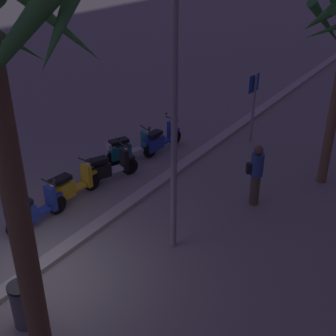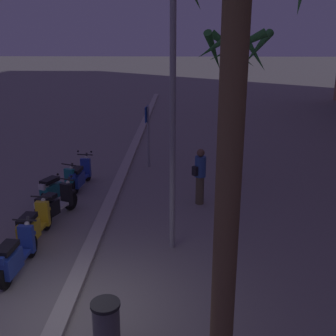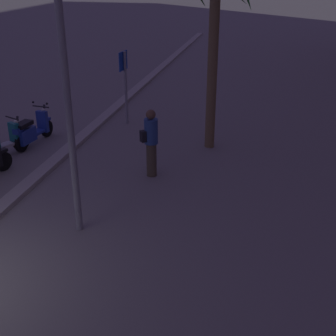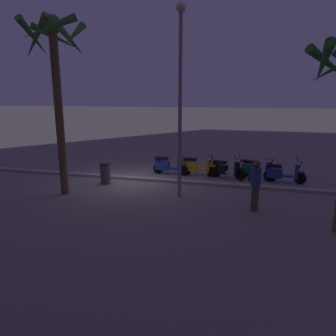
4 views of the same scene
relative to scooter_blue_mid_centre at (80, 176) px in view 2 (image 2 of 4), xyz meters
The scene contains 13 objects.
ground_plane 6.91m from the scooter_blue_mid_centre, 11.68° to the left, with size 200.00×200.00×0.00m, color gray.
curb_strip 6.88m from the scooter_blue_mid_centre, 10.30° to the left, with size 60.00×0.36×0.12m, color #ADA89E.
scooter_blue_mid_centre is the anchor object (origin of this frame).
scooter_teal_last_in_row 1.24m from the scooter_blue_mid_centre, 20.85° to the right, with size 1.74×0.91×1.04m.
scooter_black_gap_after_mid 2.52m from the scooter_blue_mid_centre, ahead, with size 1.69×0.86×1.17m.
scooter_yellow_second_in_line 3.96m from the scooter_blue_mid_centre, ahead, with size 1.80×0.56×1.04m.
scooter_blue_lead_nearest 5.38m from the scooter_blue_mid_centre, ahead, with size 1.81×0.56×1.04m.
crossing_sign 3.49m from the scooter_blue_mid_centre, 140.51° to the left, with size 0.60×0.14×2.40m.
palm_tree_near_sign 10.49m from the scooter_blue_mid_centre, 24.89° to the left, with size 2.55×2.61×6.67m.
palm_tree_far_corner 6.40m from the scooter_blue_mid_centre, 101.55° to the left, with size 2.44×2.66×5.28m.
pedestrian_strolling_near_curb 4.20m from the scooter_blue_mid_centre, 73.16° to the left, with size 0.41×0.43×1.75m.
litter_bin 7.94m from the scooter_blue_mid_centre, 16.33° to the left, with size 0.48×0.48×0.95m.
street_lamp 6.37m from the scooter_blue_mid_centre, 38.75° to the left, with size 0.36×0.36×6.95m.
Camera 2 is at (6.41, 2.01, 4.98)m, focal length 44.32 mm.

